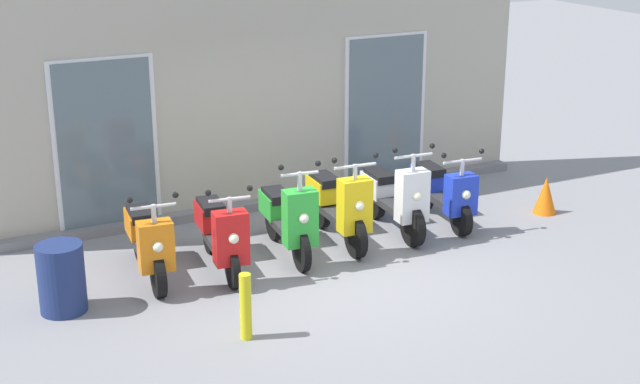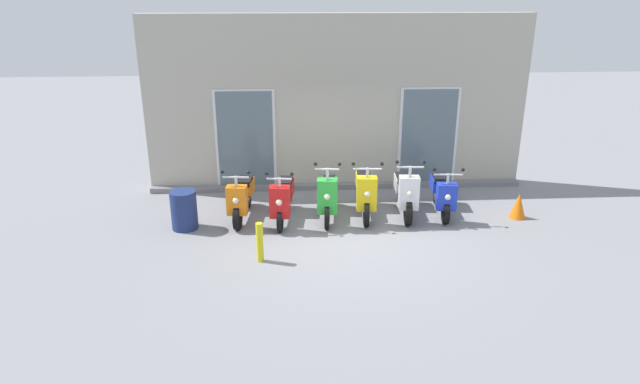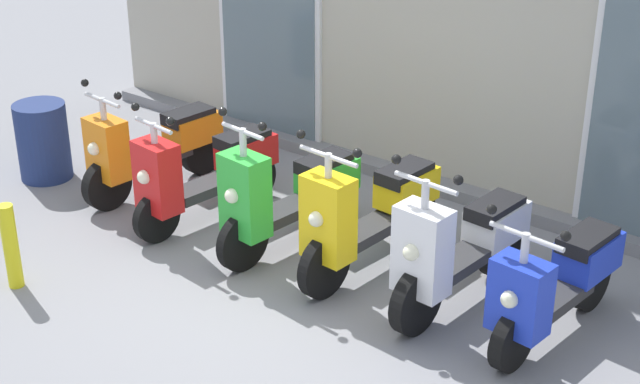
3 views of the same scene
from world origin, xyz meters
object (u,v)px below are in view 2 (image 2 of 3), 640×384
(traffic_cone, at_px, (518,206))
(trash_bin, at_px, (184,210))
(curb_bollard, at_px, (260,242))
(scooter_blue, at_px, (442,193))
(scooter_red, at_px, (283,198))
(scooter_orange, at_px, (242,197))
(scooter_green, at_px, (328,195))
(scooter_yellow, at_px, (365,192))
(scooter_white, at_px, (405,192))

(traffic_cone, bearing_deg, trash_bin, -179.01)
(curb_bollard, bearing_deg, scooter_blue, 27.74)
(traffic_cone, distance_m, curb_bollard, 5.34)
(scooter_red, height_order, scooter_blue, scooter_red)
(curb_bollard, height_order, trash_bin, trash_bin)
(scooter_orange, height_order, scooter_blue, scooter_orange)
(scooter_green, relative_size, trash_bin, 2.08)
(scooter_orange, distance_m, curb_bollard, 1.95)
(scooter_orange, xyz_separation_m, traffic_cone, (5.53, -0.33, -0.19))
(scooter_yellow, height_order, scooter_blue, scooter_yellow)
(scooter_green, distance_m, curb_bollard, 2.20)
(scooter_yellow, bearing_deg, scooter_green, -172.66)
(scooter_blue, height_order, traffic_cone, scooter_blue)
(scooter_blue, height_order, curb_bollard, scooter_blue)
(scooter_yellow, relative_size, scooter_white, 1.00)
(scooter_red, relative_size, traffic_cone, 3.01)
(scooter_white, relative_size, traffic_cone, 3.14)
(scooter_orange, relative_size, scooter_white, 0.98)
(traffic_cone, xyz_separation_m, curb_bollard, (-5.11, -1.57, 0.09))
(scooter_blue, bearing_deg, scooter_yellow, -179.01)
(scooter_red, xyz_separation_m, scooter_yellow, (1.64, 0.15, 0.03))
(scooter_red, relative_size, scooter_blue, 1.04)
(scooter_yellow, bearing_deg, traffic_cone, -5.69)
(traffic_cone, bearing_deg, scooter_orange, 176.61)
(scooter_green, bearing_deg, scooter_yellow, 7.34)
(scooter_yellow, xyz_separation_m, scooter_blue, (1.59, 0.03, -0.07))
(scooter_red, xyz_separation_m, scooter_white, (2.47, 0.16, -0.00))
(traffic_cone, bearing_deg, scooter_green, 176.86)
(scooter_white, bearing_deg, curb_bollard, -146.59)
(scooter_red, relative_size, curb_bollard, 2.24)
(scooter_green, height_order, trash_bin, scooter_green)
(scooter_orange, bearing_deg, curb_bollard, -77.34)
(scooter_orange, bearing_deg, trash_bin, -157.66)
(scooter_orange, xyz_separation_m, curb_bollard, (0.43, -1.90, -0.10))
(traffic_cone, bearing_deg, scooter_white, 172.01)
(scooter_green, distance_m, traffic_cone, 3.83)
(scooter_red, distance_m, scooter_white, 2.47)
(scooter_green, bearing_deg, scooter_white, 3.86)
(scooter_white, bearing_deg, traffic_cone, -7.99)
(scooter_red, height_order, trash_bin, scooter_red)
(scooter_red, xyz_separation_m, traffic_cone, (4.71, -0.16, -0.22))
(scooter_orange, relative_size, scooter_blue, 1.06)
(scooter_yellow, height_order, curb_bollard, scooter_yellow)
(scooter_red, xyz_separation_m, trash_bin, (-1.90, -0.27, -0.10))
(scooter_white, bearing_deg, scooter_blue, 1.35)
(scooter_red, relative_size, trash_bin, 2.07)
(traffic_cone, height_order, curb_bollard, curb_bollard)
(scooter_orange, height_order, scooter_red, scooter_red)
(scooter_blue, distance_m, traffic_cone, 1.53)
(scooter_blue, bearing_deg, scooter_white, -178.65)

